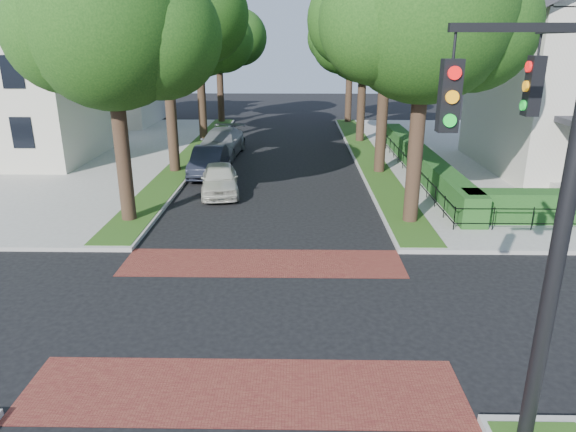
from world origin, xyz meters
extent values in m
plane|color=black|center=(0.00, 0.00, 0.00)|extent=(120.00, 120.00, 0.00)
cube|color=maroon|center=(0.00, 3.20, 0.01)|extent=(9.00, 2.20, 0.01)
cube|color=maroon|center=(0.00, -3.20, 0.01)|extent=(9.00, 2.20, 0.01)
cube|color=#284C15|center=(5.40, 19.10, 0.16)|extent=(1.60, 29.80, 0.02)
cube|color=#284C15|center=(-5.40, 19.10, 0.16)|extent=(1.60, 29.80, 0.02)
cylinder|color=black|center=(5.50, 7.00, 3.83)|extent=(0.56, 0.56, 7.35)
sphere|color=#153A0F|center=(5.50, 7.00, 7.71)|extent=(6.20, 6.20, 6.20)
sphere|color=#153A0F|center=(7.21, 7.30, 7.31)|extent=(4.65, 4.65, 4.65)
sphere|color=#153A0F|center=(3.95, 6.80, 7.41)|extent=(4.34, 4.34, 4.34)
sphere|color=#153A0F|center=(5.60, 8.55, 8.21)|extent=(4.03, 4.03, 4.03)
cylinder|color=black|center=(5.50, 15.00, 4.00)|extent=(0.56, 0.56, 7.70)
sphere|color=#153A0F|center=(5.50, 15.00, 8.07)|extent=(6.60, 6.60, 6.60)
sphere|color=#153A0F|center=(7.31, 15.30, 7.67)|extent=(4.95, 4.95, 4.95)
sphere|color=#153A0F|center=(3.85, 14.80, 7.77)|extent=(4.62, 4.62, 4.62)
sphere|color=#153A0F|center=(5.60, 16.65, 8.57)|extent=(4.29, 4.29, 4.29)
cylinder|color=black|center=(5.50, 24.00, 3.47)|extent=(0.56, 0.56, 6.65)
sphere|color=#153A0F|center=(5.50, 24.00, 6.99)|extent=(5.80, 5.80, 5.80)
sphere|color=#153A0F|center=(7.09, 24.30, 6.59)|extent=(4.35, 4.35, 4.35)
sphere|color=#153A0F|center=(4.05, 23.80, 6.69)|extent=(4.06, 4.06, 4.06)
sphere|color=#153A0F|center=(5.60, 25.45, 7.49)|extent=(3.77, 3.77, 3.77)
cylinder|color=black|center=(5.50, 33.00, 3.65)|extent=(0.56, 0.56, 7.00)
sphere|color=#153A0F|center=(5.50, 33.00, 7.35)|extent=(6.00, 6.00, 6.00)
sphere|color=#153A0F|center=(7.15, 33.30, 6.95)|extent=(4.50, 4.50, 4.50)
sphere|color=#153A0F|center=(4.00, 32.80, 7.05)|extent=(4.20, 4.20, 4.20)
sphere|color=#153A0F|center=(5.60, 34.50, 7.85)|extent=(3.90, 3.90, 3.90)
cylinder|color=black|center=(-5.50, 7.00, 3.65)|extent=(0.56, 0.56, 7.00)
sphere|color=#153A0F|center=(-5.50, 7.00, 7.35)|extent=(6.00, 6.00, 6.00)
sphere|color=#153A0F|center=(-3.85, 7.30, 6.95)|extent=(4.50, 4.50, 4.50)
sphere|color=#153A0F|center=(-7.00, 6.80, 7.05)|extent=(4.20, 4.20, 4.20)
sphere|color=#153A0F|center=(-5.40, 8.50, 7.85)|extent=(3.90, 3.90, 3.90)
cylinder|color=black|center=(-5.50, 15.00, 4.17)|extent=(0.56, 0.56, 8.05)
sphere|color=#153A0F|center=(-5.50, 15.00, 8.43)|extent=(6.40, 6.40, 6.40)
sphere|color=#153A0F|center=(-3.74, 15.30, 8.03)|extent=(4.80, 4.80, 4.80)
sphere|color=#153A0F|center=(-7.10, 14.80, 8.13)|extent=(4.48, 4.48, 4.48)
cylinder|color=black|center=(-5.50, 24.00, 3.58)|extent=(0.56, 0.56, 6.86)
sphere|color=#153A0F|center=(-5.50, 24.00, 7.21)|extent=(5.60, 5.60, 5.60)
sphere|color=#153A0F|center=(-3.96, 24.30, 6.81)|extent=(4.20, 4.20, 4.20)
sphere|color=#153A0F|center=(-6.90, 23.80, 6.91)|extent=(3.92, 3.92, 3.92)
sphere|color=#153A0F|center=(-5.40, 25.40, 7.71)|extent=(3.64, 3.64, 3.64)
cylinder|color=black|center=(-5.50, 33.00, 3.72)|extent=(0.56, 0.56, 7.14)
sphere|color=#153A0F|center=(-5.50, 33.00, 7.49)|extent=(6.20, 6.20, 6.20)
sphere|color=#153A0F|center=(-3.79, 33.30, 7.09)|extent=(4.65, 4.65, 4.65)
sphere|color=#153A0F|center=(-7.05, 32.80, 7.19)|extent=(4.34, 4.34, 4.34)
sphere|color=#153A0F|center=(-5.40, 34.55, 7.99)|extent=(4.03, 4.03, 4.03)
cube|color=#194317|center=(7.70, 15.00, 0.75)|extent=(1.00, 18.00, 1.20)
cube|color=beige|center=(-15.50, 18.00, 3.40)|extent=(9.00, 8.00, 6.50)
cube|color=maroon|center=(-12.80, 16.40, 8.47)|extent=(0.80, 0.80, 3.64)
cube|color=beige|center=(-15.50, 32.00, 3.40)|extent=(9.00, 8.00, 6.50)
cube|color=maroon|center=(-12.80, 30.40, 8.47)|extent=(0.80, 0.80, 3.64)
cylinder|color=black|center=(5.10, -4.60, 4.15)|extent=(0.26, 0.26, 8.00)
cube|color=black|center=(4.10, -4.60, 6.95)|extent=(2.00, 0.12, 0.12)
cube|color=black|center=(5.10, -3.70, 6.95)|extent=(0.12, 1.80, 0.12)
cube|color=black|center=(3.20, -4.60, 6.05)|extent=(0.28, 0.22, 1.00)
cylinder|color=red|center=(3.20, -4.73, 6.37)|extent=(0.18, 0.05, 0.18)
cylinder|color=orange|center=(3.20, -4.73, 6.05)|extent=(0.18, 0.05, 0.18)
cylinder|color=#0CB226|center=(3.20, -4.73, 5.73)|extent=(0.18, 0.05, 0.18)
cube|color=black|center=(5.10, -2.90, 6.05)|extent=(0.22, 0.28, 1.00)
cylinder|color=red|center=(4.97, -2.90, 6.37)|extent=(0.05, 0.18, 0.18)
cylinder|color=orange|center=(4.97, -2.90, 6.05)|extent=(0.05, 0.18, 0.18)
cylinder|color=#0CB226|center=(4.97, -2.90, 5.73)|extent=(0.05, 0.18, 0.18)
imported|color=beige|center=(-2.50, 11.08, 0.71)|extent=(2.27, 4.37, 1.42)
imported|color=black|center=(-3.60, 14.62, 0.75)|extent=(1.59, 4.53, 1.49)
imported|color=slate|center=(-3.60, 19.45, 0.83)|extent=(2.80, 5.87, 1.65)
camera|label=1|loc=(1.07, -11.95, 6.77)|focal=32.00mm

